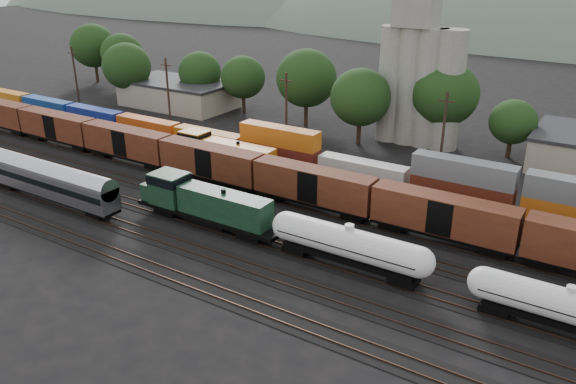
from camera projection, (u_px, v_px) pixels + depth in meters
The scene contains 13 objects.
ground at pixel (272, 221), 63.72m from camera, with size 600.00×600.00×0.00m, color black.
tracks at pixel (272, 220), 63.70m from camera, with size 180.00×33.20×0.20m.
green_locomotive at pixel (201, 202), 61.71m from camera, with size 18.54×3.27×4.91m.
tank_car_a at pixel (349, 244), 52.91m from camera, with size 16.72×2.99×4.38m.
tank_car_b at pixel (568, 308), 43.67m from camera, with size 15.57×2.79×4.08m.
passenger_coach at pixel (49, 179), 67.26m from camera, with size 21.74×2.68×4.94m.
orange_locomotive at pixel (220, 152), 77.99m from camera, with size 18.38×3.06×4.60m.
boxcar_string at pixel (443, 215), 57.65m from camera, with size 169.00×2.90×4.20m.
container_wall at pixel (329, 162), 74.91m from camera, with size 160.00×2.60×5.80m.
grain_silo at pixel (419, 73), 85.84m from camera, with size 13.40×5.00×29.00m.
industrial_sheds at pixel (433, 132), 86.99m from camera, with size 119.38×17.26×5.10m.
tree_band at pixel (379, 89), 91.81m from camera, with size 165.69×22.47×13.61m.
utility_poles at pixel (359, 123), 78.48m from camera, with size 122.20×0.36×12.00m.
Camera 1 is at (32.08, -47.72, 27.71)m, focal length 35.00 mm.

